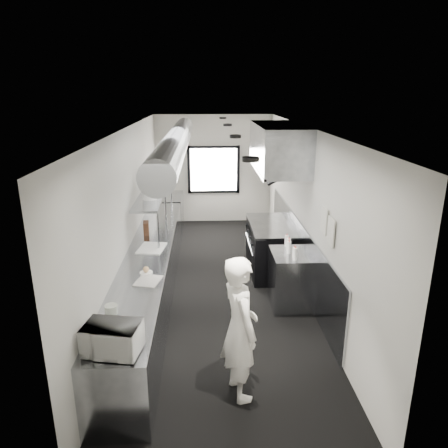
{
  "coord_description": "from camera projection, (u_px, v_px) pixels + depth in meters",
  "views": [
    {
      "loc": [
        -0.22,
        -6.86,
        3.38
      ],
      "look_at": [
        0.08,
        -0.2,
        1.25
      ],
      "focal_mm": 33.66,
      "sensor_mm": 36.0,
      "label": 1
    }
  ],
  "objects": [
    {
      "name": "squeeze_bottle_a",
      "position": [
        295.0,
        254.0,
        6.39
      ],
      "size": [
        0.07,
        0.07,
        0.19
      ],
      "primitive_type": "cylinder",
      "rotation": [
        0.0,
        0.0,
        -0.07
      ],
      "color": "silver",
      "rests_on": "bottle_station"
    },
    {
      "name": "line_cook",
      "position": [
        240.0,
        328.0,
        4.67
      ],
      "size": [
        0.57,
        0.71,
        1.71
      ],
      "primitive_type": "imported",
      "rotation": [
        0.0,
        0.0,
        1.86
      ],
      "color": "white",
      "rests_on": "floor"
    },
    {
      "name": "deli_tub_b",
      "position": [
        111.0,
        309.0,
        4.86
      ],
      "size": [
        0.2,
        0.2,
        0.11
      ],
      "primitive_type": "cylinder",
      "rotation": [
        0.0,
        0.0,
        0.41
      ],
      "color": "#ACB3A4",
      "rests_on": "prep_counter"
    },
    {
      "name": "hvac_duct",
      "position": [
        177.0,
        141.0,
        7.14
      ],
      "size": [
        0.4,
        6.4,
        0.4
      ],
      "primitive_type": "cylinder",
      "rotation": [
        1.57,
        0.0,
        0.0
      ],
      "color": "gray",
      "rests_on": "ceiling"
    },
    {
      "name": "squeeze_bottle_b",
      "position": [
        294.0,
        252.0,
        6.49
      ],
      "size": [
        0.06,
        0.06,
        0.17
      ],
      "primitive_type": "cylinder",
      "rotation": [
        0.0,
        0.0,
        0.05
      ],
      "color": "silver",
      "rests_on": "bottle_station"
    },
    {
      "name": "pass_shelf",
      "position": [
        155.0,
        191.0,
        8.0
      ],
      "size": [
        0.45,
        3.0,
        0.68
      ],
      "color": "gray",
      "rests_on": "prep_counter"
    },
    {
      "name": "microwave",
      "position": [
        112.0,
        339.0,
        4.12
      ],
      "size": [
        0.56,
        0.47,
        0.3
      ],
      "primitive_type": "imported",
      "rotation": [
        0.0,
        0.0,
        -0.18
      ],
      "color": "white",
      "rests_on": "prep_counter"
    },
    {
      "name": "knife_block",
      "position": [
        146.0,
        228.0,
        7.53
      ],
      "size": [
        0.12,
        0.22,
        0.23
      ],
      "primitive_type": "cube",
      "rotation": [
        0.0,
        0.0,
        0.11
      ],
      "color": "#532E1D",
      "rests_on": "prep_counter"
    },
    {
      "name": "service_window",
      "position": [
        214.0,
        170.0,
        10.91
      ],
      "size": [
        1.36,
        0.05,
        1.25
      ],
      "color": "white",
      "rests_on": "wall_back"
    },
    {
      "name": "wall_right",
      "position": [
        306.0,
        211.0,
        7.21
      ],
      "size": [
        0.02,
        8.0,
        2.8
      ],
      "primitive_type": "cube",
      "color": "beige",
      "rests_on": "floor"
    },
    {
      "name": "newspaper",
      "position": [
        148.0,
        281.0,
        5.71
      ],
      "size": [
        0.39,
        0.45,
        0.01
      ],
      "primitive_type": "cube",
      "rotation": [
        0.0,
        0.0,
        -0.24
      ],
      "color": "white",
      "rests_on": "prep_counter"
    },
    {
      "name": "pastry",
      "position": [
        146.0,
        269.0,
        5.94
      ],
      "size": [
        0.09,
        0.09,
        0.09
      ],
      "primitive_type": "sphere",
      "color": "#E2B076",
      "rests_on": "small_plate"
    },
    {
      "name": "cutting_board",
      "position": [
        152.0,
        248.0,
        6.88
      ],
      "size": [
        0.48,
        0.59,
        0.02
      ],
      "primitive_type": "cube",
      "rotation": [
        0.0,
        0.0,
        -0.15
      ],
      "color": "silver",
      "rests_on": "prep_counter"
    },
    {
      "name": "exhaust_hood",
      "position": [
        278.0,
        148.0,
        7.55
      ],
      "size": [
        0.81,
        2.2,
        0.88
      ],
      "color": "gray",
      "rests_on": "ceiling"
    },
    {
      "name": "squeeze_bottle_d",
      "position": [
        289.0,
        245.0,
        6.78
      ],
      "size": [
        0.08,
        0.08,
        0.2
      ],
      "primitive_type": "cylinder",
      "rotation": [
        0.0,
        0.0,
        0.21
      ],
      "color": "silver",
      "rests_on": "bottle_station"
    },
    {
      "name": "deli_tub_a",
      "position": [
        108.0,
        327.0,
        4.51
      ],
      "size": [
        0.2,
        0.2,
        0.11
      ],
      "primitive_type": "cylinder",
      "rotation": [
        0.0,
        0.0,
        -0.36
      ],
      "color": "#ACB3A4",
      "rests_on": "prep_counter"
    },
    {
      "name": "range",
      "position": [
        271.0,
        247.0,
        8.14
      ],
      "size": [
        0.88,
        1.6,
        0.94
      ],
      "color": "black",
      "rests_on": "floor"
    },
    {
      "name": "plate_stack_d",
      "position": [
        157.0,
        174.0,
        8.54
      ],
      "size": [
        0.26,
        0.26,
        0.37
      ],
      "primitive_type": "cylinder",
      "rotation": [
        0.0,
        0.0,
        -0.08
      ],
      "color": "white",
      "rests_on": "pass_shelf"
    },
    {
      "name": "far_work_table",
      "position": [
        168.0,
        214.0,
        10.43
      ],
      "size": [
        0.7,
        1.2,
        0.9
      ],
      "primitive_type": "cube",
      "color": "gray",
      "rests_on": "floor"
    },
    {
      "name": "floor",
      "position": [
        219.0,
        286.0,
        7.57
      ],
      "size": [
        3.0,
        8.0,
        0.01
      ],
      "primitive_type": "cube",
      "color": "black",
      "rests_on": "ground"
    },
    {
      "name": "wall_left",
      "position": [
        130.0,
        213.0,
        7.08
      ],
      "size": [
        0.02,
        8.0,
        2.8
      ],
      "primitive_type": "cube",
      "color": "beige",
      "rests_on": "floor"
    },
    {
      "name": "wall_back",
      "position": [
        214.0,
        170.0,
        10.95
      ],
      "size": [
        3.0,
        0.02,
        2.8
      ],
      "primitive_type": "cube",
      "color": "beige",
      "rests_on": "floor"
    },
    {
      "name": "notice_sheet_b",
      "position": [
        331.0,
        232.0,
        5.68
      ],
      "size": [
        0.02,
        0.28,
        0.38
      ],
      "primitive_type": "cube",
      "color": "beige",
      "rests_on": "wall_right"
    },
    {
      "name": "wall_cladding",
      "position": [
        298.0,
        251.0,
        7.75
      ],
      "size": [
        0.03,
        5.5,
        1.1
      ],
      "primitive_type": "cube",
      "color": "gray",
      "rests_on": "wall_right"
    },
    {
      "name": "plate_stack_a",
      "position": [
        150.0,
        191.0,
        7.25
      ],
      "size": [
        0.27,
        0.27,
        0.3
      ],
      "primitive_type": "cylinder",
      "rotation": [
        0.0,
        0.0,
        -0.02
      ],
      "color": "white",
      "rests_on": "pass_shelf"
    },
    {
      "name": "ceiling",
      "position": [
        218.0,
        128.0,
        6.71
      ],
      "size": [
        3.0,
        8.0,
        0.01
      ],
      "primitive_type": "cube",
      "color": "beige",
      "rests_on": "wall_back"
    },
    {
      "name": "bottle_station",
      "position": [
        291.0,
        279.0,
        6.81
      ],
      "size": [
        0.65,
        0.8,
        0.9
      ],
      "primitive_type": "cube",
      "color": "gray",
      "rests_on": "floor"
    },
    {
      "name": "wall_front",
      "position": [
        236.0,
        351.0,
        3.34
      ],
      "size": [
        3.0,
        0.02,
        2.8
      ],
      "primitive_type": "cube",
      "color": "beige",
      "rests_on": "floor"
    },
    {
      "name": "plate_stack_b",
      "position": [
        152.0,
        186.0,
        7.57
      ],
      "size": [
        0.26,
        0.26,
        0.3
      ],
      "primitive_type": "cylinder",
      "rotation": [
        0.0,
        0.0,
        0.14
      ],
      "color": "white",
      "rests_on": "pass_shelf"
    },
    {
      "name": "notice_sheet_a",
      "position": [
        324.0,
        220.0,
        6.0
      ],
      "size": [
        0.02,
        0.28,
        0.38
      ],
      "primitive_type": "cube",
      "color": "beige",
      "rests_on": "wall_right"
    },
    {
      "name": "plate_stack_c",
      "position": [
        155.0,
        179.0,
        8.09
      ],
      "size": [
        0.28,
        0.28,
        0.34
      ],
      "primitive_type": "cylinder",
      "rotation": [
        0.0,
        0.0,
        0.15
      ],
      "color": "white",
      "rests_on": "pass_shelf"
    },
    {
      "name": "squeeze_bottle_c",
      "position": [
        289.0,
        247.0,
        6.65
      ],
      "size": [
        0.07,
        0.07,
        0.2
      ],
      "primitive_type": "cylinder",
      "rotation": [
        0.0,
        0.0,
        -0.09
      ],
      "color": "silver",
      "rests_on": "bottle_station"
    },
    {
      "name": "small_plate",
      "position": [
        146.0,
        273.0,
        5.96
      ],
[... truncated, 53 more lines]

